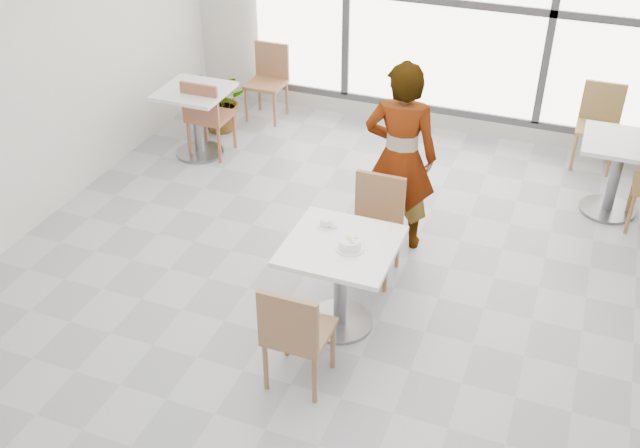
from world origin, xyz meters
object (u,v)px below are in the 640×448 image
(oatmeal_bowl, at_px, (350,244))
(bg_chair_left_far, at_px, (269,76))
(bg_chair_right_far, at_px, (599,119))
(person, at_px, (400,157))
(bg_chair_left_near, at_px, (206,113))
(coffee_cup, at_px, (326,223))
(bg_table_left, at_px, (196,113))
(plant_left, at_px, (222,100))
(chair_far, at_px, (375,220))
(chair_near, at_px, (295,331))
(main_table, at_px, (341,269))
(bg_table_right, at_px, (617,166))

(oatmeal_bowl, bearing_deg, bg_chair_left_far, 122.76)
(oatmeal_bowl, height_order, bg_chair_right_far, bg_chair_right_far)
(oatmeal_bowl, relative_size, person, 0.12)
(bg_chair_left_near, bearing_deg, coffee_cup, 137.00)
(oatmeal_bowl, bearing_deg, bg_table_left, 138.84)
(person, height_order, plant_left, person)
(chair_far, distance_m, person, 0.59)
(chair_near, relative_size, bg_table_left, 1.16)
(main_table, xyz_separation_m, person, (0.09, 1.24, 0.33))
(person, xyz_separation_m, bg_chair_right_far, (1.54, 2.18, -0.35))
(chair_near, xyz_separation_m, bg_chair_left_far, (-1.99, 4.01, 0.00))
(main_table, xyz_separation_m, chair_far, (0.03, 0.76, -0.02))
(bg_table_left, distance_m, bg_chair_left_near, 0.12)
(main_table, relative_size, bg_chair_left_near, 0.92)
(bg_table_left, bearing_deg, chair_near, -50.92)
(bg_chair_left_far, bearing_deg, bg_table_right, -11.86)
(main_table, distance_m, bg_chair_right_far, 3.79)
(coffee_cup, height_order, person, person)
(chair_near, relative_size, coffee_cup, 5.47)
(coffee_cup, xyz_separation_m, person, (0.27, 1.07, 0.07))
(oatmeal_bowl, xyz_separation_m, bg_table_right, (1.78, 2.49, -0.31))
(oatmeal_bowl, relative_size, bg_table_right, 0.28)
(bg_table_left, relative_size, bg_chair_left_far, 0.86)
(chair_near, height_order, person, person)
(main_table, xyz_separation_m, bg_table_left, (-2.37, 2.10, -0.04))
(chair_far, xyz_separation_m, plant_left, (-2.42, 1.95, -0.13))
(oatmeal_bowl, height_order, person, person)
(bg_chair_left_far, distance_m, bg_chair_right_far, 3.69)
(bg_table_left, relative_size, bg_table_right, 1.00)
(chair_near, height_order, chair_far, same)
(oatmeal_bowl, distance_m, bg_chair_left_near, 3.18)
(bg_table_left, height_order, plant_left, bg_table_left)
(bg_table_right, height_order, bg_chair_left_far, bg_chair_left_far)
(oatmeal_bowl, distance_m, coffee_cup, 0.34)
(person, bearing_deg, bg_chair_left_near, -27.19)
(coffee_cup, relative_size, bg_chair_right_far, 0.18)
(bg_chair_left_near, bearing_deg, bg_chair_right_far, -161.28)
(bg_chair_left_far, height_order, bg_chair_right_far, same)
(chair_far, distance_m, bg_chair_right_far, 3.10)
(chair_far, relative_size, bg_table_left, 1.16)
(coffee_cup, distance_m, bg_chair_left_near, 2.84)
(person, bearing_deg, bg_chair_right_far, -132.30)
(main_table, xyz_separation_m, bg_chair_left_far, (-2.05, 3.28, -0.02))
(chair_far, xyz_separation_m, bg_table_right, (1.82, 1.69, -0.01))
(main_table, xyz_separation_m, chair_near, (-0.07, -0.74, -0.02))
(person, distance_m, bg_table_right, 2.17)
(chair_near, height_order, bg_chair_left_far, same)
(bg_chair_left_far, relative_size, bg_chair_right_far, 1.00)
(chair_near, bearing_deg, person, -94.53)
(main_table, height_order, plant_left, main_table)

